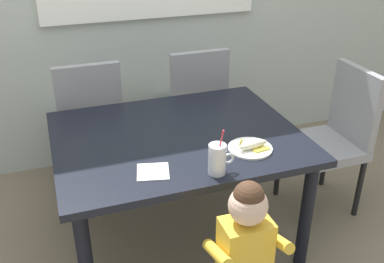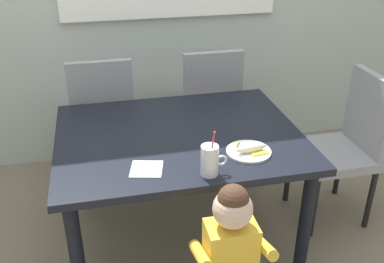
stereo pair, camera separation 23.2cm
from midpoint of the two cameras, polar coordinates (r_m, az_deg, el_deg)
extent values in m
plane|color=#7A6B56|center=(2.83, -4.14, -13.36)|extent=(24.00, 24.00, 0.00)
cube|color=black|center=(2.43, -4.68, -0.84)|extent=(1.34, 1.06, 0.04)
cylinder|color=black|center=(2.48, 11.96, -10.68)|extent=(0.07, 0.07, 0.68)
cylinder|color=black|center=(2.95, -17.88, -4.81)|extent=(0.07, 0.07, 0.68)
cylinder|color=black|center=(3.15, 3.83, -1.28)|extent=(0.07, 0.07, 0.68)
cube|color=gray|center=(3.23, -15.12, 0.77)|extent=(0.44, 0.44, 0.06)
cube|color=gray|center=(2.93, -15.37, 3.84)|extent=(0.42, 0.05, 0.48)
cylinder|color=black|center=(3.52, -11.89, -0.96)|extent=(0.04, 0.04, 0.42)
cylinder|color=black|center=(3.50, -18.02, -1.90)|extent=(0.04, 0.04, 0.42)
cylinder|color=black|center=(3.19, -10.88, -4.02)|extent=(0.04, 0.04, 0.42)
cylinder|color=black|center=(3.17, -17.66, -5.08)|extent=(0.04, 0.04, 0.42)
cube|color=gray|center=(3.37, -2.14, 2.90)|extent=(0.44, 0.44, 0.06)
cube|color=gray|center=(3.09, -1.12, 6.02)|extent=(0.42, 0.05, 0.48)
cylinder|color=black|center=(3.69, -0.13, 1.06)|extent=(0.04, 0.04, 0.42)
cylinder|color=black|center=(3.59, -5.87, 0.18)|extent=(0.04, 0.04, 0.42)
cylinder|color=black|center=(3.37, 1.97, -1.64)|extent=(0.04, 0.04, 0.42)
cylinder|color=black|center=(3.27, -4.27, -2.69)|extent=(0.04, 0.04, 0.42)
cube|color=gray|center=(2.93, 14.36, -2.00)|extent=(0.44, 0.44, 0.06)
cube|color=gray|center=(2.92, 18.29, 3.29)|extent=(0.05, 0.42, 0.48)
cylinder|color=black|center=(3.10, 9.02, -4.85)|extent=(0.04, 0.04, 0.42)
cylinder|color=black|center=(2.83, 12.57, -8.68)|extent=(0.04, 0.04, 0.42)
cylinder|color=black|center=(3.27, 14.94, -3.58)|extent=(0.04, 0.04, 0.42)
cylinder|color=black|center=(3.02, 18.82, -7.02)|extent=(0.04, 0.04, 0.42)
cube|color=gold|center=(2.01, 3.50, -15.05)|extent=(0.22, 0.15, 0.30)
sphere|color=beige|center=(1.86, 3.70, -9.68)|extent=(0.17, 0.17, 0.17)
sphere|color=#472D1E|center=(1.83, 3.74, -8.51)|extent=(0.13, 0.13, 0.13)
cylinder|color=gold|center=(1.93, -0.23, -15.72)|extent=(0.05, 0.24, 0.13)
cylinder|color=gold|center=(2.02, 7.53, -13.81)|extent=(0.05, 0.24, 0.13)
cylinder|color=silver|center=(2.04, 0.03, -3.71)|extent=(0.08, 0.08, 0.15)
cylinder|color=#8C6647|center=(2.05, 0.03, -4.42)|extent=(0.07, 0.07, 0.08)
torus|color=silver|center=(2.06, 1.56, -3.61)|extent=(0.06, 0.01, 0.06)
cylinder|color=#E5333F|center=(2.00, 0.30, -2.10)|extent=(0.01, 0.08, 0.21)
cylinder|color=white|center=(2.27, 4.66, -2.26)|extent=(0.23, 0.23, 0.01)
ellipsoid|color=#F4EAC6|center=(2.25, 5.01, -1.81)|extent=(0.17, 0.07, 0.04)
cube|color=yellow|center=(2.25, 6.11, -2.40)|extent=(0.09, 0.04, 0.01)
cube|color=yellow|center=(2.30, 4.93, -1.66)|extent=(0.09, 0.04, 0.01)
cylinder|color=yellow|center=(2.20, 3.38, -1.49)|extent=(0.02, 0.02, 0.03)
cube|color=white|center=(2.10, -8.25, -5.26)|extent=(0.18, 0.18, 0.00)
camera|label=1|loc=(0.12, -92.86, -1.48)|focal=41.15mm
camera|label=2|loc=(0.12, 87.14, 1.48)|focal=41.15mm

